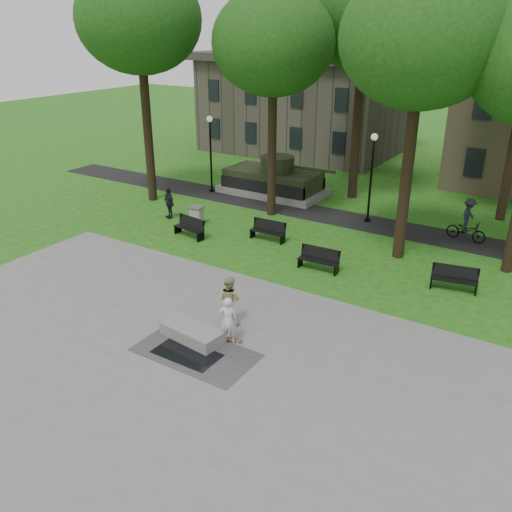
{
  "coord_description": "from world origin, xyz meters",
  "views": [
    {
      "loc": [
        10.31,
        -14.3,
        9.88
      ],
      "look_at": [
        -0.27,
        2.29,
        1.4
      ],
      "focal_mm": 38.0,
      "sensor_mm": 36.0,
      "label": 1
    }
  ],
  "objects": [
    {
      "name": "park_bench_1",
      "position": [
        -2.6,
        7.06,
        0.52
      ],
      "size": [
        1.81,
        0.58,
        1.0
      ],
      "rotation": [
        0.0,
        0.0,
        0.03
      ],
      "color": "black",
      "rests_on": "ground"
    },
    {
      "name": "friend_watching",
      "position": [
        0.44,
        -0.58,
        0.92
      ],
      "size": [
        0.91,
        0.73,
        1.8
      ],
      "primitive_type": "imported",
      "rotation": [
        0.0,
        0.0,
        3.09
      ],
      "color": "tan",
      "rests_on": "plaza"
    },
    {
      "name": "park_bench_2",
      "position": [
        1.09,
        5.24,
        0.52
      ],
      "size": [
        1.82,
        0.61,
        1.0
      ],
      "rotation": [
        0.0,
        0.0,
        0.05
      ],
      "color": "black",
      "rests_on": "ground"
    },
    {
      "name": "puddle",
      "position": [
        0.42,
        -2.97,
        0.02
      ],
      "size": [
        2.2,
        1.2,
        0.0
      ],
      "primitive_type": "cube",
      "color": "black",
      "rests_on": "plaza"
    },
    {
      "name": "cyclist",
      "position": [
        5.62,
        12.26,
        0.88
      ],
      "size": [
        2.0,
        1.16,
        2.14
      ],
      "rotation": [
        0.0,
        0.0,
        1.45
      ],
      "color": "black",
      "rests_on": "ground"
    },
    {
      "name": "tank_monument",
      "position": [
        -6.46,
        14.0,
        0.86
      ],
      "size": [
        7.45,
        3.4,
        2.4
      ],
      "color": "gray",
      "rests_on": "ground"
    },
    {
      "name": "skateboarder",
      "position": [
        1.16,
        -1.68,
        0.86
      ],
      "size": [
        0.73,
        0.66,
        1.68
      ],
      "primitive_type": "imported",
      "rotation": [
        0.0,
        0.0,
        3.66
      ],
      "color": "silver",
      "rests_on": "plaza"
    },
    {
      "name": "tree_4",
      "position": [
        -2.0,
        16.0,
        10.39
      ],
      "size": [
        7.2,
        7.2,
        13.5
      ],
      "color": "black",
      "rests_on": "ground"
    },
    {
      "name": "tree_1",
      "position": [
        -4.5,
        10.5,
        8.95
      ],
      "size": [
        6.2,
        6.2,
        11.63
      ],
      "color": "black",
      "rests_on": "ground"
    },
    {
      "name": "trash_bin",
      "position": [
        -7.01,
        6.97,
        0.49
      ],
      "size": [
        0.78,
        0.78,
        0.96
      ],
      "rotation": [
        0.0,
        0.0,
        0.21
      ],
      "color": "#BFB49D",
      "rests_on": "ground"
    },
    {
      "name": "concrete_block",
      "position": [
        0.0,
        -2.14,
        0.24
      ],
      "size": [
        2.3,
        1.23,
        0.45
      ],
      "primitive_type": "cube",
      "rotation": [
        0.0,
        0.0,
        -0.11
      ],
      "color": "gray",
      "rests_on": "plaza"
    },
    {
      "name": "plaza",
      "position": [
        0.0,
        -5.0,
        0.01
      ],
      "size": [
        22.0,
        16.0,
        0.02
      ],
      "primitive_type": "cube",
      "color": "gray",
      "rests_on": "ground"
    },
    {
      "name": "ground",
      "position": [
        0.0,
        0.0,
        0.0
      ],
      "size": [
        120.0,
        120.0,
        0.0
      ],
      "primitive_type": "plane",
      "color": "#195614",
      "rests_on": "ground"
    },
    {
      "name": "tree_0",
      "position": [
        -12.0,
        9.0,
        10.03
      ],
      "size": [
        6.8,
        6.8,
        12.97
      ],
      "color": "black",
      "rests_on": "ground"
    },
    {
      "name": "park_bench_0",
      "position": [
        -6.16,
        5.36,
        0.52
      ],
      "size": [
        1.85,
        0.82,
        1.0
      ],
      "rotation": [
        0.0,
        0.0,
        -0.17
      ],
      "color": "black",
      "rests_on": "ground"
    },
    {
      "name": "park_bench_3",
      "position": [
        6.52,
        6.42,
        0.52
      ],
      "size": [
        1.85,
        0.86,
        1.0
      ],
      "rotation": [
        0.0,
        0.0,
        0.19
      ],
      "color": "black",
      "rests_on": "ground"
    },
    {
      "name": "footpath",
      "position": [
        0.0,
        12.0,
        0.01
      ],
      "size": [
        44.0,
        2.6,
        0.01
      ],
      "primitive_type": "cube",
      "color": "black",
      "rests_on": "ground"
    },
    {
      "name": "building_left",
      "position": [
        -11.0,
        26.5,
        3.6
      ],
      "size": [
        15.0,
        10.0,
        7.2
      ],
      "primitive_type": "cube",
      "color": "#4C443D",
      "rests_on": "ground"
    },
    {
      "name": "skateboard",
      "position": [
        1.18,
        -1.57,
        0.06
      ],
      "size": [
        0.8,
        0.41,
        0.07
      ],
      "primitive_type": "cube",
      "rotation": [
        0.0,
        0.0,
        0.28
      ],
      "color": "brown",
      "rests_on": "plaza"
    },
    {
      "name": "lamp_left",
      "position": [
        -10.0,
        12.3,
        2.79
      ],
      "size": [
        0.36,
        0.36,
        4.73
      ],
      "color": "black",
      "rests_on": "ground"
    },
    {
      "name": "lamp_mid",
      "position": [
        0.5,
        12.3,
        2.79
      ],
      "size": [
        0.36,
        0.36,
        4.73
      ],
      "color": "black",
      "rests_on": "ground"
    },
    {
      "name": "tree_2",
      "position": [
        3.5,
        8.5,
        9.32
      ],
      "size": [
        6.6,
        6.6,
        12.16
      ],
      "color": "black",
      "rests_on": "ground"
    },
    {
      "name": "pedestrian_walker",
      "position": [
        -8.92,
        6.98,
        0.87
      ],
      "size": [
        1.1,
        0.78,
        1.74
      ],
      "primitive_type": "imported",
      "rotation": [
        0.0,
        0.0,
        -0.39
      ],
      "color": "black",
      "rests_on": "ground"
    }
  ]
}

